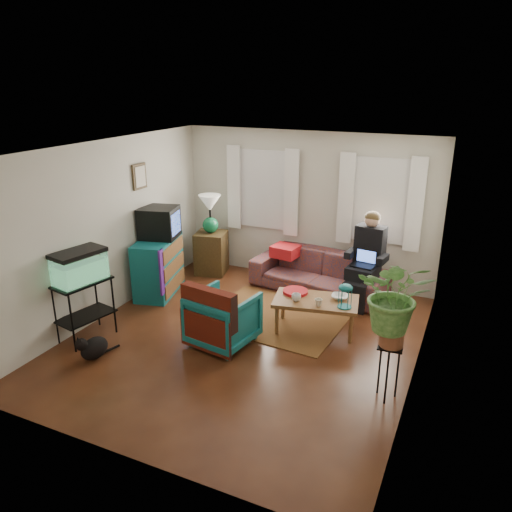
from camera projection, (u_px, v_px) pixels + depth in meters
The scene contains 31 objects.
floor at pixel (244, 340), 6.90m from camera, with size 4.50×5.00×0.01m, color #4F2B14.
ceiling at pixel (242, 149), 6.02m from camera, with size 4.50×5.00×0.01m, color white.
wall_back at pixel (307, 208), 8.60m from camera, with size 4.50×0.01×2.60m, color silver.
wall_front at pixel (117, 337), 4.32m from camera, with size 4.50×0.01×2.60m, color silver.
wall_left at pixel (106, 230), 7.34m from camera, with size 0.01×5.00×2.60m, color silver.
wall_right at pixel (424, 279), 5.58m from camera, with size 0.01×5.00×2.60m, color silver.
window_left at pixel (264, 190), 8.81m from camera, with size 1.08×0.04×1.38m, color white.
window_right at pixel (381, 201), 8.01m from camera, with size 1.08×0.04×1.38m, color white.
curtains_left at pixel (262, 190), 8.74m from camera, with size 1.36×0.06×1.50m, color white.
curtains_right at pixel (379, 202), 7.94m from camera, with size 1.36×0.06×1.50m, color white.
picture_frame at pixel (140, 177), 7.83m from camera, with size 0.04×0.32×0.40m, color #3D2616.
area_rug at pixel (276, 317), 7.53m from camera, with size 2.00×1.60×0.01m, color brown.
sofa at pixel (319, 266), 8.34m from camera, with size 2.25×0.89×0.88m, color brown.
seated_person at pixel (366, 262), 7.86m from camera, with size 0.56×0.69×1.34m, color black, non-canonical shape.
side_table at pixel (211, 253), 9.15m from camera, with size 0.53×0.53×0.77m, color #3B2416.
table_lamp at pixel (210, 215), 8.91m from camera, with size 0.40×0.40×0.70m, color white, non-canonical shape.
dresser at pixel (158, 266), 8.25m from camera, with size 0.52×1.05×0.94m, color #11546B.
crt_tv at pixel (159, 222), 8.10m from camera, with size 0.58×0.52×0.50m, color black.
aquarium_stand at pixel (85, 310), 6.81m from camera, with size 0.42×0.76×0.85m, color black.
aquarium at pixel (79, 266), 6.59m from camera, with size 0.38×0.69×0.45m, color #7FD899.
black_cat at pixel (94, 346), 6.38m from camera, with size 0.27×0.42×0.35m, color black.
armchair at pixel (223, 316), 6.69m from camera, with size 0.79×0.74×0.81m, color #12546C.
serape_throw at pixel (208, 313), 6.39m from camera, with size 0.81×0.19×0.67m, color #9E0A0A.
coffee_table at pixel (315, 315), 7.07m from camera, with size 1.17×0.64×0.48m, color brown.
cup_a at pixel (296, 297), 6.93m from camera, with size 0.13×0.13×0.10m, color white.
cup_b at pixel (318, 302), 6.79m from camera, with size 0.11×0.11×0.10m, color beige.
bowl at pixel (340, 297), 7.01m from camera, with size 0.23×0.23×0.06m, color white.
snack_tray at pixel (295, 292), 7.20m from camera, with size 0.36×0.36×0.04m, color #B21414.
birdcage at pixel (345, 296), 6.70m from camera, with size 0.19×0.19×0.34m, color #115B6B, non-canonical shape.
plant_stand at pixel (388, 372), 5.54m from camera, with size 0.29×0.29×0.68m, color black.
potted_plant at pixel (395, 306), 5.27m from camera, with size 0.77×0.67×0.86m, color #599947.
Camera 1 is at (2.69, -5.48, 3.43)m, focal length 35.00 mm.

